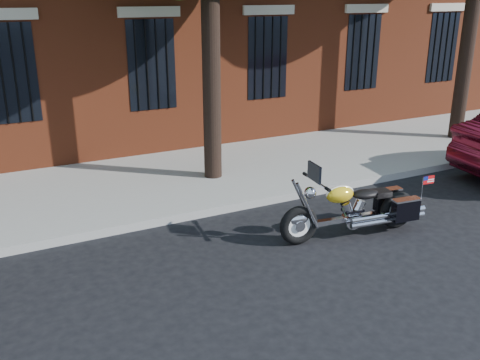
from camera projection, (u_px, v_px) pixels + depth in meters
name	position (u px, v px, depth m)	size (l,w,h in m)	color
ground	(260.00, 242.00, 8.48)	(120.00, 120.00, 0.00)	black
curb	(223.00, 208.00, 9.61)	(40.00, 0.16, 0.15)	gray
sidewalk	(184.00, 178.00, 11.19)	(40.00, 3.60, 0.15)	gray
motorcycle	(357.00, 210.00, 8.59)	(2.52, 0.91, 1.30)	black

